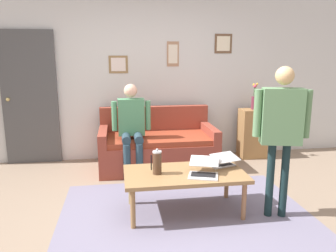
% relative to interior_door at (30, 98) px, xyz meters
% --- Properties ---
extents(ground_plane, '(7.68, 7.68, 0.00)m').
position_rel_interior_door_xyz_m(ground_plane, '(-1.91, 2.11, -1.02)').
color(ground_plane, gray).
extents(area_rug, '(2.66, 2.00, 0.01)m').
position_rel_interior_door_xyz_m(area_rug, '(-2.01, 2.13, -1.02)').
color(area_rug, slate).
rests_on(area_rug, ground_plane).
extents(back_wall, '(7.04, 0.11, 2.70)m').
position_rel_interior_door_xyz_m(back_wall, '(-1.91, -0.09, 0.33)').
color(back_wall, silver).
rests_on(back_wall, ground_plane).
extents(interior_door, '(0.82, 0.09, 2.05)m').
position_rel_interior_door_xyz_m(interior_door, '(0.00, 0.00, 0.00)').
color(interior_door, '#48494C').
rests_on(interior_door, ground_plane).
extents(couch, '(1.72, 0.92, 0.88)m').
position_rel_interior_door_xyz_m(couch, '(-1.91, 0.49, -0.72)').
color(couch, brown).
rests_on(couch, ground_plane).
extents(coffee_table, '(1.28, 0.69, 0.45)m').
position_rel_interior_door_xyz_m(coffee_table, '(-2.01, 2.03, -0.62)').
color(coffee_table, olive).
rests_on(coffee_table, ground_plane).
extents(laptop_left, '(0.40, 0.44, 0.15)m').
position_rel_interior_door_xyz_m(laptop_left, '(-2.19, 2.14, -0.53)').
color(laptop_left, silver).
rests_on(laptop_left, coffee_table).
extents(laptop_center, '(0.37, 0.37, 0.14)m').
position_rel_interior_door_xyz_m(laptop_center, '(-2.47, 1.89, -0.53)').
color(laptop_center, silver).
rests_on(laptop_center, coffee_table).
extents(french_press, '(0.12, 0.10, 0.28)m').
position_rel_interior_door_xyz_m(french_press, '(-1.72, 2.03, -0.45)').
color(french_press, '#4C3323').
rests_on(french_press, coffee_table).
extents(side_shelf, '(0.42, 0.32, 0.81)m').
position_rel_interior_door_xyz_m(side_shelf, '(-3.53, 0.25, -0.62)').
color(side_shelf, olive).
rests_on(side_shelf, ground_plane).
extents(flower_vase, '(0.09, 0.10, 0.43)m').
position_rel_interior_door_xyz_m(flower_vase, '(-3.53, 0.25, -0.06)').
color(flower_vase, brown).
rests_on(flower_vase, side_shelf).
extents(person_standing, '(0.56, 0.27, 1.57)m').
position_rel_interior_door_xyz_m(person_standing, '(-2.95, 2.27, -0.02)').
color(person_standing, '#15292B').
rests_on(person_standing, ground_plane).
extents(person_seated, '(0.55, 0.51, 1.28)m').
position_rel_interior_door_xyz_m(person_seated, '(-1.52, 0.72, -0.30)').
color(person_seated, '#283E4B').
rests_on(person_seated, ground_plane).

